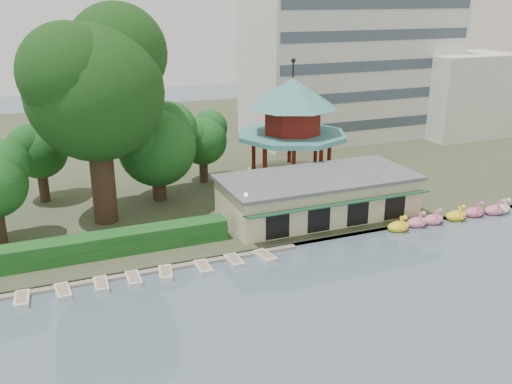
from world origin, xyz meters
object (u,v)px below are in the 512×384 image
big_tree (96,81)px  pavilion (292,120)px  dock (88,279)px  boathouse (318,195)px

big_tree → pavilion: bearing=10.4°
pavilion → big_tree: bearing=-169.6°
dock → big_tree: bearing=73.9°
big_tree → dock: bearing=-106.1°
boathouse → big_tree: bearing=161.7°
boathouse → big_tree: big_tree is taller
pavilion → dock: bearing=-148.3°
dock → pavilion: pavilion is taller
big_tree → boathouse: bearing=-18.3°
boathouse → pavilion: (2.00, 10.03, 5.11)m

